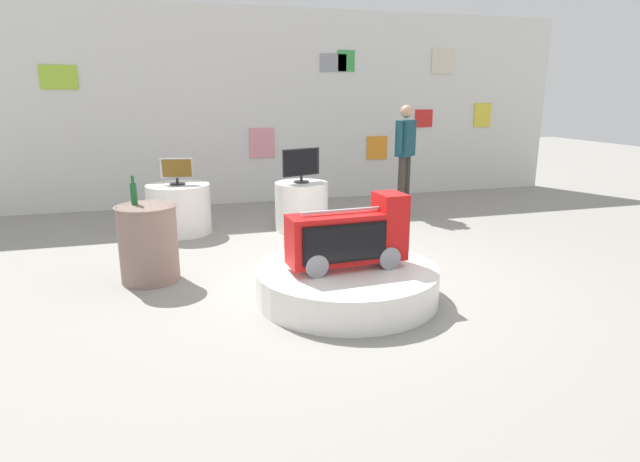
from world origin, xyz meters
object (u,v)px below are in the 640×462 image
object	(u,v)px
main_display_pedestal	(346,283)
novelty_firetruck_tv	(349,239)
bottle_on_side_table	(134,193)
display_pedestal_center_rear	(179,209)
display_pedestal_left_rear	(302,206)
shopper_browsing_near_truck	(405,151)
tv_on_center_rear	(177,170)
tv_on_left_rear	(301,164)
side_table_round	(148,243)

from	to	relation	value
main_display_pedestal	novelty_firetruck_tv	xyz separation A→B (m)	(0.02, -0.01, 0.44)
main_display_pedestal	bottle_on_side_table	size ratio (longest dim) A/B	5.81
display_pedestal_center_rear	bottle_on_side_table	bearing A→B (deg)	-104.51
display_pedestal_left_rear	shopper_browsing_near_truck	bearing A→B (deg)	15.77
main_display_pedestal	display_pedestal_left_rear	xyz separation A→B (m)	(0.24, 2.66, 0.19)
main_display_pedestal	novelty_firetruck_tv	world-z (taller)	novelty_firetruck_tv
tv_on_center_rear	main_display_pedestal	bearing A→B (deg)	-64.21
display_pedestal_left_rear	bottle_on_side_table	size ratio (longest dim) A/B	2.51
tv_on_left_rear	bottle_on_side_table	bearing A→B (deg)	-144.91
main_display_pedestal	display_pedestal_center_rear	bearing A→B (deg)	115.77
display_pedestal_left_rear	shopper_browsing_near_truck	xyz separation A→B (m)	(1.83, 0.52, 0.68)
display_pedestal_left_rear	shopper_browsing_near_truck	distance (m)	2.02
display_pedestal_left_rear	bottle_on_side_table	world-z (taller)	bottle_on_side_table
novelty_firetruck_tv	tv_on_left_rear	bearing A→B (deg)	85.29
bottle_on_side_table	tv_on_center_rear	bearing A→B (deg)	75.44
tv_on_center_rear	novelty_firetruck_tv	bearing A→B (deg)	-63.91
novelty_firetruck_tv	display_pedestal_center_rear	xyz separation A→B (m)	(-1.46, 2.98, -0.25)
main_display_pedestal	display_pedestal_left_rear	world-z (taller)	display_pedestal_left_rear
main_display_pedestal	side_table_round	world-z (taller)	side_table_round
bottle_on_side_table	main_display_pedestal	bearing A→B (deg)	-30.90
tv_on_left_rear	shopper_browsing_near_truck	size ratio (longest dim) A/B	0.33
display_pedestal_left_rear	tv_on_left_rear	bearing A→B (deg)	-109.56
display_pedestal_center_rear	shopper_browsing_near_truck	bearing A→B (deg)	3.25
main_display_pedestal	shopper_browsing_near_truck	world-z (taller)	shopper_browsing_near_truck
novelty_firetruck_tv	side_table_round	world-z (taller)	novelty_firetruck_tv
tv_on_center_rear	display_pedestal_left_rear	bearing A→B (deg)	-10.54
side_table_round	display_pedestal_center_rear	bearing A→B (deg)	79.16
shopper_browsing_near_truck	tv_on_left_rear	bearing A→B (deg)	-164.12
main_display_pedestal	side_table_round	xyz separation A→B (m)	(-1.81, 1.05, 0.26)
tv_on_left_rear	display_pedestal_center_rear	xyz separation A→B (m)	(-1.68, 0.32, -0.61)
side_table_round	display_pedestal_left_rear	bearing A→B (deg)	38.19
main_display_pedestal	tv_on_left_rear	bearing A→B (deg)	84.81
side_table_round	bottle_on_side_table	distance (m)	0.53
tv_on_left_rear	shopper_browsing_near_truck	xyz separation A→B (m)	(1.83, 0.52, 0.07)
main_display_pedestal	bottle_on_side_table	distance (m)	2.36
shopper_browsing_near_truck	novelty_firetruck_tv	bearing A→B (deg)	-122.75
display_pedestal_left_rear	bottle_on_side_table	bearing A→B (deg)	-144.86
display_pedestal_left_rear	tv_on_center_rear	size ratio (longest dim) A/B	1.76
display_pedestal_left_rear	side_table_round	xyz separation A→B (m)	(-2.05, -1.61, 0.07)
main_display_pedestal	tv_on_center_rear	world-z (taller)	tv_on_center_rear
main_display_pedestal	display_pedestal_left_rear	size ratio (longest dim) A/B	2.31
novelty_firetruck_tv	tv_on_center_rear	distance (m)	3.33
display_pedestal_center_rear	tv_on_center_rear	bearing A→B (deg)	-80.91
bottle_on_side_table	shopper_browsing_near_truck	bearing A→B (deg)	27.05
tv_on_center_rear	side_table_round	xyz separation A→B (m)	(-0.37, -1.93, -0.47)
tv_on_left_rear	shopper_browsing_near_truck	distance (m)	1.90
tv_on_center_rear	shopper_browsing_near_truck	xyz separation A→B (m)	(3.51, 0.20, 0.14)
display_pedestal_center_rear	side_table_round	xyz separation A→B (m)	(-0.37, -1.93, 0.07)
side_table_round	shopper_browsing_near_truck	distance (m)	4.47
display_pedestal_center_rear	shopper_browsing_near_truck	distance (m)	3.58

